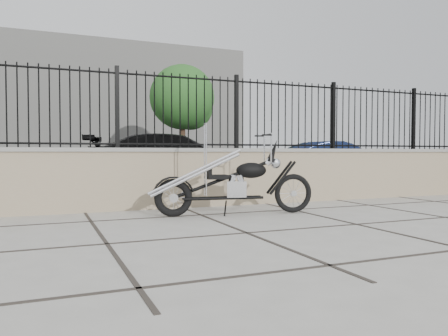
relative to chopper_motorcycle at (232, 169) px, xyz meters
The scene contains 12 objects.
ground_plane 1.55m from the chopper_motorcycle, 107.10° to the right, with size 90.00×90.00×0.00m, color #99968E.
parking_lot 11.18m from the chopper_motorcycle, 92.13° to the left, with size 30.00×30.00×0.00m, color black.
retaining_wall 1.24m from the chopper_motorcycle, 109.75° to the left, with size 14.00×0.36×0.96m, color gray.
iron_fence 1.52m from the chopper_motorcycle, 109.75° to the left, with size 14.00×0.08×1.20m, color black.
background_building 25.38m from the chopper_motorcycle, 90.94° to the left, with size 22.00×6.00×8.00m, color beige.
chopper_motorcycle is the anchor object (origin of this frame).
car_black 6.39m from the chopper_motorcycle, 80.88° to the left, with size 1.99×4.89×1.42m, color black.
car_blue 8.00m from the chopper_motorcycle, 43.07° to the left, with size 1.30×3.72×1.23m, color #101A3B.
bollard_a 3.57m from the chopper_motorcycle, 117.37° to the left, with size 0.11×0.11×0.89m, color blue.
bollard_b 3.14m from the chopper_motorcycle, 67.61° to the left, with size 0.12×0.12×0.96m, color #0C21BD.
bollard_c 6.83m from the chopper_motorcycle, 26.97° to the left, with size 0.12×0.12×0.96m, color #0B3DA5.
tree_right 15.83m from the chopper_motorcycle, 75.41° to the left, with size 3.18×3.18×5.37m.
Camera 1 is at (-2.07, -4.30, 0.88)m, focal length 35.00 mm.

